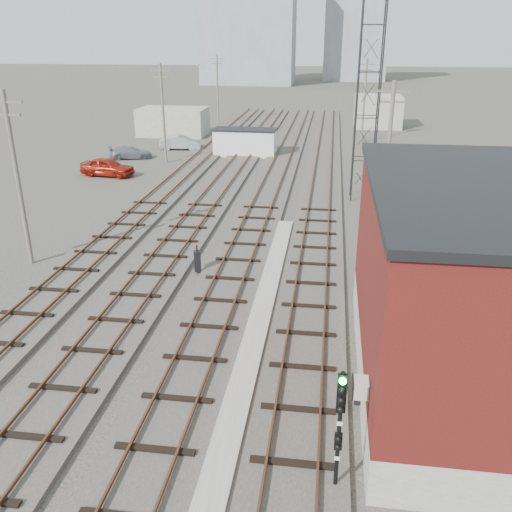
% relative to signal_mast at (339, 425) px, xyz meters
% --- Properties ---
extents(ground, '(320.00, 320.00, 0.00)m').
position_rel_signal_mast_xyz_m(ground, '(-3.70, 53.57, -2.16)').
color(ground, '#282621').
rests_on(ground, ground).
extents(track_right, '(3.20, 90.00, 0.39)m').
position_rel_signal_mast_xyz_m(track_right, '(-1.20, 32.57, -2.05)').
color(track_right, '#332D28').
rests_on(track_right, ground).
extents(track_mid_right, '(3.20, 90.00, 0.39)m').
position_rel_signal_mast_xyz_m(track_mid_right, '(-5.20, 32.57, -2.05)').
color(track_mid_right, '#332D28').
rests_on(track_mid_right, ground).
extents(track_mid_left, '(3.20, 90.00, 0.39)m').
position_rel_signal_mast_xyz_m(track_mid_left, '(-9.20, 32.57, -2.05)').
color(track_mid_left, '#332D28').
rests_on(track_mid_left, ground).
extents(track_left, '(3.20, 90.00, 0.39)m').
position_rel_signal_mast_xyz_m(track_left, '(-13.20, 32.57, -2.05)').
color(track_left, '#332D28').
rests_on(track_left, ground).
extents(platform_curb, '(0.90, 28.00, 0.26)m').
position_rel_signal_mast_xyz_m(platform_curb, '(-3.20, 7.57, -2.03)').
color(platform_curb, gray).
rests_on(platform_curb, ground).
extents(brick_building, '(6.54, 12.20, 7.22)m').
position_rel_signal_mast_xyz_m(brick_building, '(3.80, 5.57, 1.47)').
color(brick_building, gray).
rests_on(brick_building, ground).
extents(lattice_tower, '(1.60, 1.60, 15.00)m').
position_rel_signal_mast_xyz_m(lattice_tower, '(1.80, 28.57, 5.34)').
color(lattice_tower, black).
rests_on(lattice_tower, ground).
extents(utility_pole_left_a, '(1.80, 0.24, 9.00)m').
position_rel_signal_mast_xyz_m(utility_pole_left_a, '(-16.20, 13.57, 2.64)').
color(utility_pole_left_a, '#595147').
rests_on(utility_pole_left_a, ground).
extents(utility_pole_left_b, '(1.80, 0.24, 9.00)m').
position_rel_signal_mast_xyz_m(utility_pole_left_b, '(-16.20, 38.57, 2.64)').
color(utility_pole_left_b, '#595147').
rests_on(utility_pole_left_b, ground).
extents(utility_pole_left_c, '(1.80, 0.24, 9.00)m').
position_rel_signal_mast_xyz_m(utility_pole_left_c, '(-16.20, 63.57, 2.64)').
color(utility_pole_left_c, '#595147').
rests_on(utility_pole_left_c, ground).
extents(utility_pole_right_a, '(1.80, 0.24, 9.00)m').
position_rel_signal_mast_xyz_m(utility_pole_right_a, '(2.80, 21.57, 2.64)').
color(utility_pole_right_a, '#595147').
rests_on(utility_pole_right_a, ground).
extents(utility_pole_right_b, '(1.80, 0.24, 9.00)m').
position_rel_signal_mast_xyz_m(utility_pole_right_b, '(2.80, 51.57, 2.64)').
color(utility_pole_right_b, '#595147').
rests_on(utility_pole_right_b, ground).
extents(apartment_left, '(22.00, 14.00, 30.00)m').
position_rel_signal_mast_xyz_m(apartment_left, '(-21.70, 128.57, 12.84)').
color(apartment_left, gray).
rests_on(apartment_left, ground).
extents(apartment_right, '(16.00, 12.00, 26.00)m').
position_rel_signal_mast_xyz_m(apartment_right, '(4.30, 143.57, 10.84)').
color(apartment_right, gray).
rests_on(apartment_right, ground).
extents(shed_left, '(8.00, 5.00, 3.20)m').
position_rel_signal_mast_xyz_m(shed_left, '(-19.70, 53.57, -0.56)').
color(shed_left, gray).
rests_on(shed_left, ground).
extents(shed_right, '(6.00, 6.00, 4.00)m').
position_rel_signal_mast_xyz_m(shed_right, '(5.30, 63.57, -0.16)').
color(shed_right, gray).
rests_on(shed_right, ground).
extents(signal_mast, '(0.40, 0.40, 3.75)m').
position_rel_signal_mast_xyz_m(signal_mast, '(0.00, 0.00, 0.00)').
color(signal_mast, gray).
rests_on(signal_mast, ground).
extents(switch_stand, '(0.42, 0.42, 1.43)m').
position_rel_signal_mast_xyz_m(switch_stand, '(-7.05, 13.53, -1.48)').
color(switch_stand, black).
rests_on(switch_stand, ground).
extents(site_trailer, '(6.36, 2.83, 2.67)m').
position_rel_signal_mast_xyz_m(site_trailer, '(-9.19, 42.88, -0.82)').
color(site_trailer, silver).
rests_on(site_trailer, ground).
extents(car_red, '(4.86, 2.46, 1.59)m').
position_rel_signal_mast_xyz_m(car_red, '(-19.64, 32.65, -1.37)').
color(car_red, maroon).
rests_on(car_red, ground).
extents(car_silver, '(4.53, 1.88, 1.46)m').
position_rel_signal_mast_xyz_m(car_silver, '(-16.47, 44.97, -1.43)').
color(car_silver, '#96999D').
rests_on(car_silver, ground).
extents(car_grey, '(4.44, 2.79, 1.20)m').
position_rel_signal_mast_xyz_m(car_grey, '(-20.19, 39.78, -1.56)').
color(car_grey, slate).
rests_on(car_grey, ground).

